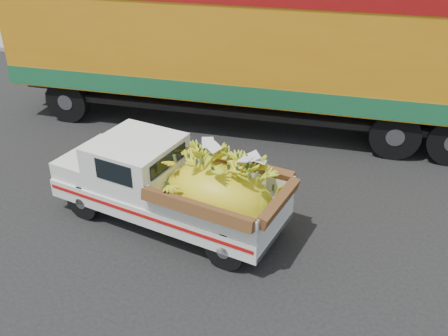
% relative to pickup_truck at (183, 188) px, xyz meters
% --- Properties ---
extents(ground, '(100.00, 100.00, 0.00)m').
position_rel_pickup_truck_xyz_m(ground, '(-1.37, -0.66, -0.78)').
color(ground, black).
rests_on(ground, ground).
extents(curb, '(60.00, 0.25, 0.15)m').
position_rel_pickup_truck_xyz_m(curb, '(-1.37, 7.06, -0.71)').
color(curb, gray).
rests_on(curb, ground).
extents(sidewalk, '(60.00, 4.00, 0.14)m').
position_rel_pickup_truck_xyz_m(sidewalk, '(-1.37, 9.16, -0.71)').
color(sidewalk, gray).
rests_on(sidewalk, ground).
extents(pickup_truck, '(4.26, 1.85, 1.45)m').
position_rel_pickup_truck_xyz_m(pickup_truck, '(0.00, 0.00, 0.00)').
color(pickup_truck, black).
rests_on(pickup_truck, ground).
extents(semi_trailer, '(12.07, 4.35, 3.80)m').
position_rel_pickup_truck_xyz_m(semi_trailer, '(-0.55, 4.62, 1.34)').
color(semi_trailer, black).
rests_on(semi_trailer, ground).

